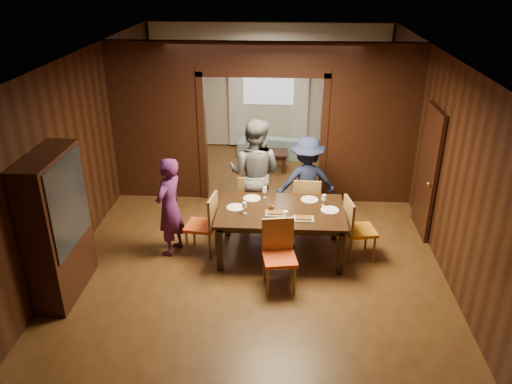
# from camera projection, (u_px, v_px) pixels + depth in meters

# --- Properties ---
(floor) EXTENTS (9.00, 9.00, 0.00)m
(floor) POSITION_uv_depth(u_px,v_px,m) (258.00, 240.00, 8.12)
(floor) COLOR #4A2D15
(floor) RESTS_ON ground
(ceiling) EXTENTS (5.50, 9.00, 0.02)m
(ceiling) POSITION_uv_depth(u_px,v_px,m) (258.00, 59.00, 6.89)
(ceiling) COLOR silver
(ceiling) RESTS_ON room_walls
(room_walls) EXTENTS (5.52, 9.01, 2.90)m
(room_walls) POSITION_uv_depth(u_px,v_px,m) (264.00, 117.00, 9.18)
(room_walls) COLOR black
(room_walls) RESTS_ON floor
(person_purple) EXTENTS (0.55, 0.66, 1.55)m
(person_purple) POSITION_uv_depth(u_px,v_px,m) (169.00, 207.00, 7.48)
(person_purple) COLOR #511E59
(person_purple) RESTS_ON floor
(person_grey) EXTENTS (1.07, 0.93, 1.89)m
(person_grey) POSITION_uv_depth(u_px,v_px,m) (255.00, 174.00, 8.21)
(person_grey) COLOR #54545B
(person_grey) RESTS_ON floor
(person_navy) EXTENTS (1.10, 0.75, 1.56)m
(person_navy) POSITION_uv_depth(u_px,v_px,m) (306.00, 182.00, 8.30)
(person_navy) COLOR #192140
(person_navy) RESTS_ON floor
(sofa) EXTENTS (1.80, 0.93, 0.50)m
(sofa) POSITION_uv_depth(u_px,v_px,m) (277.00, 145.00, 11.48)
(sofa) COLOR #8EB5BA
(sofa) RESTS_ON floor
(serving_bowl) EXTENTS (0.34, 0.34, 0.08)m
(serving_bowl) POSITION_uv_depth(u_px,v_px,m) (286.00, 206.00, 7.46)
(serving_bowl) COLOR black
(serving_bowl) RESTS_ON dining_table
(dining_table) EXTENTS (1.90, 1.18, 0.76)m
(dining_table) POSITION_uv_depth(u_px,v_px,m) (280.00, 232.00, 7.60)
(dining_table) COLOR black
(dining_table) RESTS_ON floor
(coffee_table) EXTENTS (0.80, 0.50, 0.40)m
(coffee_table) POSITION_uv_depth(u_px,v_px,m) (269.00, 160.00, 10.76)
(coffee_table) COLOR black
(coffee_table) RESTS_ON floor
(chair_left) EXTENTS (0.50, 0.50, 0.97)m
(chair_left) POSITION_uv_depth(u_px,v_px,m) (201.00, 224.00, 7.61)
(chair_left) COLOR #CD4713
(chair_left) RESTS_ON floor
(chair_right) EXTENTS (0.52, 0.52, 0.97)m
(chair_right) POSITION_uv_depth(u_px,v_px,m) (360.00, 228.00, 7.48)
(chair_right) COLOR orange
(chair_right) RESTS_ON floor
(chair_far_l) EXTENTS (0.50, 0.50, 0.97)m
(chair_far_l) POSITION_uv_depth(u_px,v_px,m) (254.00, 200.00, 8.34)
(chair_far_l) COLOR #F05A16
(chair_far_l) RESTS_ON floor
(chair_far_r) EXTENTS (0.46, 0.46, 0.97)m
(chair_far_r) POSITION_uv_depth(u_px,v_px,m) (306.00, 203.00, 8.26)
(chair_far_r) COLOR #E95616
(chair_far_r) RESTS_ON floor
(chair_near) EXTENTS (0.51, 0.51, 0.97)m
(chair_near) POSITION_uv_depth(u_px,v_px,m) (280.00, 256.00, 6.78)
(chair_near) COLOR #E34815
(chair_near) RESTS_ON floor
(hutch) EXTENTS (0.40, 1.20, 2.00)m
(hutch) POSITION_uv_depth(u_px,v_px,m) (57.00, 227.00, 6.48)
(hutch) COLOR black
(hutch) RESTS_ON floor
(door_right) EXTENTS (0.06, 0.90, 2.10)m
(door_right) POSITION_uv_depth(u_px,v_px,m) (428.00, 172.00, 7.98)
(door_right) COLOR black
(door_right) RESTS_ON floor
(window_far) EXTENTS (1.20, 0.03, 1.30)m
(window_far) POSITION_uv_depth(u_px,v_px,m) (269.00, 76.00, 11.41)
(window_far) COLOR silver
(window_far) RESTS_ON back_wall
(curtain_left) EXTENTS (0.35, 0.06, 2.40)m
(curtain_left) POSITION_uv_depth(u_px,v_px,m) (236.00, 96.00, 11.60)
(curtain_left) COLOR white
(curtain_left) RESTS_ON back_wall
(curtain_right) EXTENTS (0.35, 0.06, 2.40)m
(curtain_right) POSITION_uv_depth(u_px,v_px,m) (301.00, 97.00, 11.52)
(curtain_right) COLOR white
(curtain_right) RESTS_ON back_wall
(plate_left) EXTENTS (0.27, 0.27, 0.01)m
(plate_left) POSITION_uv_depth(u_px,v_px,m) (236.00, 207.00, 7.49)
(plate_left) COLOR white
(plate_left) RESTS_ON dining_table
(plate_far_l) EXTENTS (0.27, 0.27, 0.01)m
(plate_far_l) POSITION_uv_depth(u_px,v_px,m) (252.00, 198.00, 7.78)
(plate_far_l) COLOR white
(plate_far_l) RESTS_ON dining_table
(plate_far_r) EXTENTS (0.27, 0.27, 0.01)m
(plate_far_r) POSITION_uv_depth(u_px,v_px,m) (310.00, 200.00, 7.73)
(plate_far_r) COLOR silver
(plate_far_r) RESTS_ON dining_table
(plate_right) EXTENTS (0.27, 0.27, 0.01)m
(plate_right) POSITION_uv_depth(u_px,v_px,m) (330.00, 210.00, 7.41)
(plate_right) COLOR white
(plate_right) RESTS_ON dining_table
(plate_near) EXTENTS (0.27, 0.27, 0.01)m
(plate_near) POSITION_uv_depth(u_px,v_px,m) (279.00, 222.00, 7.07)
(plate_near) COLOR white
(plate_near) RESTS_ON dining_table
(platter_a) EXTENTS (0.30, 0.20, 0.04)m
(platter_a) POSITION_uv_depth(u_px,v_px,m) (275.00, 213.00, 7.30)
(platter_a) COLOR slate
(platter_a) RESTS_ON dining_table
(platter_b) EXTENTS (0.30, 0.20, 0.04)m
(platter_b) POSITION_uv_depth(u_px,v_px,m) (303.00, 218.00, 7.16)
(platter_b) COLOR gray
(platter_b) RESTS_ON dining_table
(wineglass_left) EXTENTS (0.08, 0.08, 0.18)m
(wineglass_left) POSITION_uv_depth(u_px,v_px,m) (245.00, 208.00, 7.29)
(wineglass_left) COLOR silver
(wineglass_left) RESTS_ON dining_table
(wineglass_far) EXTENTS (0.08, 0.08, 0.18)m
(wineglass_far) POSITION_uv_depth(u_px,v_px,m) (265.00, 192.00, 7.78)
(wineglass_far) COLOR silver
(wineglass_far) RESTS_ON dining_table
(wineglass_right) EXTENTS (0.08, 0.08, 0.18)m
(wineglass_right) POSITION_uv_depth(u_px,v_px,m) (324.00, 200.00, 7.52)
(wineglass_right) COLOR silver
(wineglass_right) RESTS_ON dining_table
(tumbler) EXTENTS (0.07, 0.07, 0.14)m
(tumbler) POSITION_uv_depth(u_px,v_px,m) (285.00, 216.00, 7.12)
(tumbler) COLOR silver
(tumbler) RESTS_ON dining_table
(condiment_jar) EXTENTS (0.08, 0.08, 0.11)m
(condiment_jar) POSITION_uv_depth(u_px,v_px,m) (271.00, 208.00, 7.37)
(condiment_jar) COLOR #502E12
(condiment_jar) RESTS_ON dining_table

